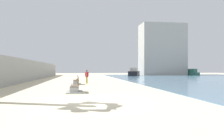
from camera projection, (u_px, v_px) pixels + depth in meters
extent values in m
plane|color=beige|center=(83.00, 82.00, 28.70)|extent=(120.00, 120.00, 0.00)
cube|color=#9E9E99|center=(24.00, 71.00, 27.62)|extent=(0.80, 64.00, 2.91)
cube|color=#9E9E99|center=(74.00, 90.00, 14.61)|extent=(0.60, 0.20, 0.50)
cube|color=#9E9E99|center=(75.00, 88.00, 16.00)|extent=(0.60, 0.20, 0.50)
cube|color=brown|center=(74.00, 86.00, 15.30)|extent=(0.51, 1.60, 0.06)
cube|color=brown|center=(78.00, 82.00, 15.33)|extent=(0.17, 1.60, 0.50)
cube|color=#9E9E99|center=(74.00, 92.00, 15.30)|extent=(1.11, 2.11, 0.08)
cube|color=#9E9E99|center=(76.00, 83.00, 22.47)|extent=(0.61, 0.23, 0.50)
cube|color=#9E9E99|center=(76.00, 82.00, 23.85)|extent=(0.61, 0.23, 0.50)
cube|color=brown|center=(76.00, 80.00, 23.16)|extent=(0.57, 1.62, 0.06)
cube|color=brown|center=(78.00, 78.00, 23.20)|extent=(0.23, 1.61, 0.50)
cube|color=#9E9E99|center=(76.00, 84.00, 23.16)|extent=(1.19, 2.15, 0.08)
cylinder|color=gold|center=(87.00, 80.00, 24.47)|extent=(0.12, 0.12, 0.78)
cylinder|color=gold|center=(86.00, 80.00, 24.55)|extent=(0.12, 0.12, 0.78)
cube|color=#B22D33|center=(87.00, 74.00, 24.51)|extent=(0.35, 0.35, 0.55)
sphere|color=brown|center=(87.00, 71.00, 24.51)|extent=(0.21, 0.21, 0.21)
cylinder|color=#B22D33|center=(88.00, 74.00, 24.38)|extent=(0.09, 0.09, 0.49)
cylinder|color=#B22D33|center=(85.00, 74.00, 24.64)|extent=(0.09, 0.09, 0.49)
cube|color=#337060|center=(190.00, 74.00, 58.18)|extent=(2.46, 5.88, 0.75)
cube|color=#337060|center=(192.00, 71.00, 57.36)|extent=(1.48, 2.65, 0.95)
cube|color=black|center=(134.00, 73.00, 52.76)|extent=(4.54, 7.76, 1.11)
cube|color=beige|center=(134.00, 69.00, 51.66)|extent=(2.51, 3.60, 0.83)
cube|color=#ADAAA3|center=(162.00, 50.00, 59.53)|extent=(12.00, 6.00, 13.94)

